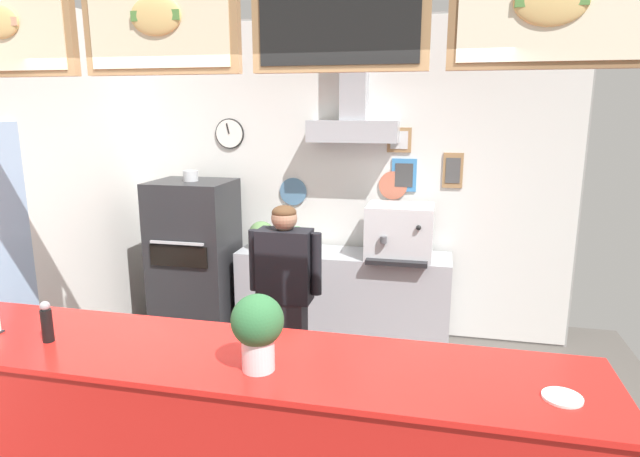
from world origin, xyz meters
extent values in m
cube|color=gray|center=(0.00, 2.33, 1.54)|extent=(4.43, 0.12, 3.08)
cube|color=silver|center=(0.00, 2.27, 1.54)|extent=(4.39, 0.01, 3.04)
cylinder|color=black|center=(-1.15, 2.25, 1.99)|extent=(0.30, 0.02, 0.30)
cylinder|color=white|center=(-1.15, 2.24, 1.99)|extent=(0.28, 0.01, 0.28)
cube|color=black|center=(-1.16, 2.23, 2.04)|extent=(0.03, 0.01, 0.10)
cylinder|color=teal|center=(-0.49, 2.25, 1.42)|extent=(0.28, 0.02, 0.28)
cylinder|color=#C1664C|center=(0.51, 2.25, 1.51)|extent=(0.27, 0.02, 0.27)
cube|color=teal|center=(0.61, 2.25, 1.61)|extent=(0.23, 0.02, 0.31)
cube|color=#393939|center=(0.61, 2.24, 1.61)|extent=(0.17, 0.01, 0.22)
cube|color=#997047|center=(0.56, 2.25, 1.95)|extent=(0.23, 0.02, 0.23)
cube|color=silver|center=(0.56, 2.24, 1.95)|extent=(0.16, 0.01, 0.17)
cube|color=#997047|center=(1.07, 2.25, 1.67)|extent=(0.18, 0.02, 0.33)
cube|color=#464646|center=(1.07, 2.24, 1.67)|extent=(0.13, 0.01, 0.24)
cube|color=#A3A5AD|center=(0.14, 2.12, 2.03)|extent=(0.84, 0.30, 0.20)
cube|color=#A3A5AD|center=(0.14, 2.15, 2.58)|extent=(0.24, 0.24, 0.90)
cube|color=#9E754C|center=(-1.38, -0.28, 2.67)|extent=(0.85, 0.05, 0.54)
cube|color=beige|center=(-1.38, -0.31, 2.67)|extent=(0.76, 0.01, 0.47)
cube|color=#9E754C|center=(-0.46, -0.28, 2.67)|extent=(0.85, 0.05, 0.54)
cube|color=beige|center=(-0.46, -0.31, 2.67)|extent=(0.76, 0.01, 0.47)
ellipsoid|color=#E5BC70|center=(-0.46, -0.32, 2.69)|extent=(0.28, 0.04, 0.19)
cube|color=#51843D|center=(-0.46, -0.33, 2.69)|extent=(0.26, 0.01, 0.05)
cube|color=#9E754C|center=(0.46, -0.28, 2.67)|extent=(0.85, 0.05, 0.54)
cube|color=black|center=(0.46, -0.31, 2.67)|extent=(0.76, 0.01, 0.47)
cube|color=olive|center=(1.38, -0.28, 2.67)|extent=(0.85, 0.05, 0.54)
cube|color=#F2E5C6|center=(1.38, -0.31, 2.67)|extent=(0.76, 0.01, 0.47)
ellipsoid|color=#E5BC70|center=(1.38, -0.32, 2.69)|extent=(0.31, 0.04, 0.22)
cube|color=red|center=(0.00, -0.53, 0.49)|extent=(3.56, 0.71, 0.98)
cube|color=red|center=(0.00, -0.53, 1.00)|extent=(3.63, 0.75, 0.03)
cube|color=#A3A5AD|center=(0.09, 1.93, 0.45)|extent=(2.01, 0.52, 0.90)
cube|color=gray|center=(0.09, 1.93, 0.16)|extent=(1.91, 0.48, 0.02)
cube|color=#232326|center=(-1.37, 1.79, 0.78)|extent=(0.76, 0.64, 1.56)
cube|color=black|center=(-1.37, 1.46, 0.90)|extent=(0.57, 0.02, 0.20)
cube|color=#B7BABF|center=(-1.37, 1.44, 1.03)|extent=(0.53, 0.02, 0.02)
cylinder|color=#B7BABF|center=(-1.37, 1.79, 1.61)|extent=(0.14, 0.14, 0.10)
cube|color=#232328|center=(-0.15, 0.80, 0.41)|extent=(0.30, 0.20, 0.81)
cube|color=black|center=(-0.15, 0.80, 1.09)|extent=(0.40, 0.22, 0.55)
cylinder|color=black|center=(0.09, 0.80, 1.12)|extent=(0.08, 0.08, 0.47)
cylinder|color=black|center=(-0.39, 0.80, 1.12)|extent=(0.08, 0.08, 0.47)
sphere|color=#997056|center=(-0.15, 0.80, 1.45)|extent=(0.19, 0.19, 0.19)
ellipsoid|color=#4C331E|center=(-0.15, 0.80, 1.49)|extent=(0.18, 0.18, 0.11)
cube|color=silver|center=(0.61, 1.91, 1.14)|extent=(0.60, 0.47, 0.48)
cylinder|color=#4C4C51|center=(0.50, 1.65, 1.12)|extent=(0.06, 0.06, 0.06)
cube|color=black|center=(0.61, 1.64, 0.92)|extent=(0.54, 0.10, 0.04)
sphere|color=black|center=(0.79, 1.66, 1.24)|extent=(0.04, 0.04, 0.04)
cylinder|color=beige|center=(-0.38, 1.96, 0.95)|extent=(0.12, 0.12, 0.10)
ellipsoid|color=#47894C|center=(-0.38, 1.96, 1.05)|extent=(0.16, 0.16, 0.15)
cylinder|color=#4C4C51|center=(-0.71, 1.90, 0.94)|extent=(0.12, 0.12, 0.09)
ellipsoid|color=#5B844C|center=(-0.71, 1.90, 1.07)|extent=(0.23, 0.23, 0.21)
cylinder|color=black|center=(-1.06, -0.61, 1.10)|extent=(0.06, 0.06, 0.18)
sphere|color=gray|center=(-1.06, -0.61, 1.21)|extent=(0.05, 0.05, 0.05)
cylinder|color=white|center=(1.52, -0.62, 1.02)|extent=(0.17, 0.17, 0.01)
cylinder|color=silver|center=(0.15, -0.66, 1.09)|extent=(0.16, 0.16, 0.16)
cylinder|color=gray|center=(0.15, -0.66, 1.04)|extent=(0.15, 0.15, 0.05)
ellipsoid|color=#2D6638|center=(0.15, -0.66, 1.26)|extent=(0.25, 0.25, 0.25)
camera|label=1|loc=(0.96, -2.90, 2.24)|focal=30.12mm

